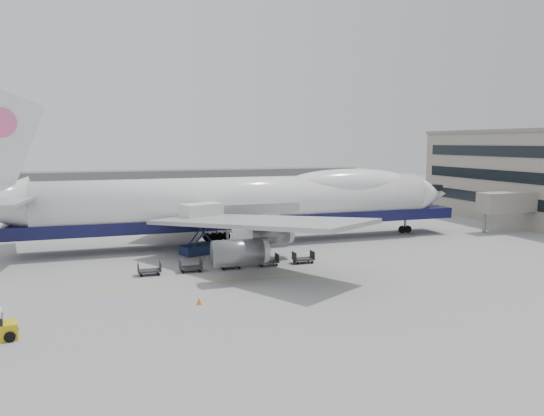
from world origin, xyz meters
name	(u,v)px	position (x,y,z in m)	size (l,w,h in m)	color
ground	(273,262)	(0.00, 0.00, 0.00)	(260.00, 260.00, 0.00)	gray
apron_line	(292,275)	(0.00, -6.00, 0.01)	(60.00, 0.15, 0.01)	gold
hangar	(133,186)	(-10.00, 70.00, 3.50)	(110.00, 8.00, 7.00)	slate
airliner	(248,201)	(0.64, 12.00, 5.62)	(67.00, 55.30, 19.98)	white
catering_truck	(202,225)	(-6.60, 7.24, 3.45)	(5.61, 4.61, 6.12)	#172247
traffic_cone	(199,301)	(-10.91, -12.85, 0.29)	(0.41, 0.41, 0.61)	orange
dolly_0	(149,270)	(-13.80, -1.49, 0.53)	(2.30, 1.35, 1.30)	#2D2D30
dolly_1	(191,267)	(-9.57, -1.49, 0.53)	(2.30, 1.35, 1.30)	#2D2D30
dolly_2	(230,264)	(-5.34, -1.49, 0.53)	(2.30, 1.35, 1.30)	#2D2D30
dolly_3	(268,261)	(-1.11, -1.49, 0.53)	(2.30, 1.35, 1.30)	#2D2D30
dolly_4	(303,258)	(3.12, -1.49, 0.53)	(2.30, 1.35, 1.30)	#2D2D30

